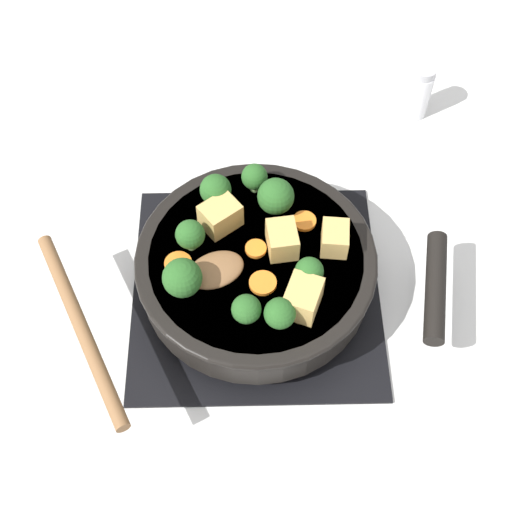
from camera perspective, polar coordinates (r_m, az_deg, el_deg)
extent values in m
plane|color=silver|center=(0.91, 0.00, -2.72)|extent=(2.40, 2.40, 0.00)
cube|color=black|center=(0.90, 0.00, -2.59)|extent=(0.31, 0.31, 0.01)
torus|color=black|center=(0.89, 0.00, -2.07)|extent=(0.24, 0.24, 0.01)
cube|color=black|center=(0.89, 0.00, -2.07)|extent=(0.01, 0.23, 0.01)
cube|color=black|center=(0.89, 0.00, -2.07)|extent=(0.23, 0.01, 0.01)
cylinder|color=black|center=(0.86, 0.00, -0.96)|extent=(0.28, 0.28, 0.05)
cylinder|color=#5B3316|center=(0.86, 0.00, -0.82)|extent=(0.25, 0.25, 0.04)
torus|color=black|center=(0.84, 0.00, -0.15)|extent=(0.29, 0.29, 0.01)
cylinder|color=black|center=(0.86, 14.17, -2.40)|extent=(0.15, 0.05, 0.02)
ellipsoid|color=brown|center=(0.82, -3.24, -1.12)|extent=(0.07, 0.08, 0.01)
cylinder|color=brown|center=(0.81, -13.84, -5.51)|extent=(0.24, 0.13, 0.02)
cube|color=tan|center=(0.85, -2.87, 3.25)|extent=(0.05, 0.06, 0.04)
cube|color=tan|center=(0.84, 6.33, 1.42)|extent=(0.04, 0.03, 0.03)
cube|color=tan|center=(0.79, 3.76, -3.38)|extent=(0.06, 0.05, 0.04)
cube|color=tan|center=(0.83, 2.11, 1.32)|extent=(0.05, 0.04, 0.03)
cylinder|color=#709956|center=(0.82, 4.20, -1.91)|extent=(0.01, 0.01, 0.01)
sphere|color=#285B23|center=(0.80, 4.28, -1.23)|extent=(0.03, 0.03, 0.03)
cylinder|color=#709956|center=(0.87, 1.55, 3.88)|extent=(0.01, 0.01, 0.01)
sphere|color=#285B23|center=(0.85, 1.59, 4.80)|extent=(0.04, 0.04, 0.04)
cylinder|color=#709956|center=(0.89, -0.29, 5.62)|extent=(0.01, 0.01, 0.01)
sphere|color=#285B23|center=(0.88, -0.29, 6.36)|extent=(0.03, 0.03, 0.03)
cylinder|color=#709956|center=(0.79, -0.76, -4.91)|extent=(0.01, 0.01, 0.01)
sphere|color=#285B23|center=(0.77, -0.78, -4.27)|extent=(0.03, 0.03, 0.03)
cylinder|color=#709956|center=(0.88, -3.19, 4.49)|extent=(0.01, 0.01, 0.01)
sphere|color=#285B23|center=(0.86, -3.26, 5.32)|extent=(0.04, 0.04, 0.04)
cylinder|color=#709956|center=(0.84, -5.19, 0.99)|extent=(0.01, 0.01, 0.01)
sphere|color=#285B23|center=(0.83, -5.29, 1.73)|extent=(0.04, 0.04, 0.04)
cylinder|color=#709956|center=(0.79, 1.88, -5.27)|extent=(0.01, 0.01, 0.01)
sphere|color=#285B23|center=(0.77, 1.92, -4.61)|extent=(0.04, 0.04, 0.04)
cylinder|color=#709956|center=(0.81, -5.78, -2.59)|extent=(0.01, 0.01, 0.01)
sphere|color=#285B23|center=(0.79, -5.92, -1.75)|extent=(0.05, 0.05, 0.05)
cylinder|color=orange|center=(0.87, 3.89, 2.81)|extent=(0.03, 0.03, 0.01)
cylinder|color=orange|center=(0.83, -6.24, -0.62)|extent=(0.03, 0.03, 0.01)
cylinder|color=orange|center=(0.82, 0.55, -2.17)|extent=(0.03, 0.03, 0.01)
cylinder|color=orange|center=(0.84, -0.10, 0.59)|extent=(0.03, 0.03, 0.01)
cylinder|color=white|center=(1.09, 12.85, 12.50)|extent=(0.04, 0.04, 0.07)
cylinder|color=#B7B7BC|center=(1.06, 13.30, 14.16)|extent=(0.03, 0.03, 0.01)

